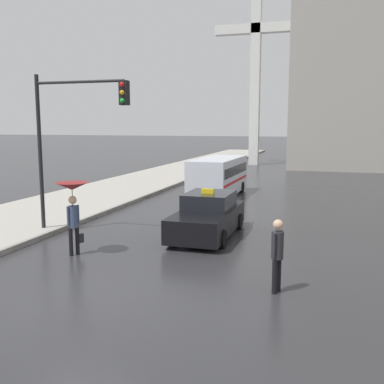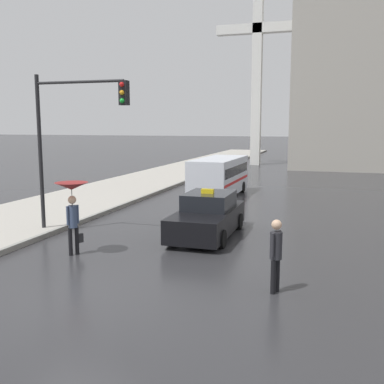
% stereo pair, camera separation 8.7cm
% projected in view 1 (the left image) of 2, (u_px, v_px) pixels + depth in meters
% --- Properties ---
extents(ground_plane, '(300.00, 300.00, 0.00)m').
position_uv_depth(ground_plane, '(73.00, 303.00, 9.92)').
color(ground_plane, '#2D2D30').
extents(taxi, '(1.91, 4.50, 1.69)m').
position_uv_depth(taxi, '(208.00, 216.00, 15.91)').
color(taxi, black).
rests_on(taxi, ground_plane).
extents(ambulance_van, '(2.19, 5.79, 2.11)m').
position_uv_depth(ambulance_van, '(219.00, 175.00, 24.83)').
color(ambulance_van, silver).
rests_on(ambulance_van, ground_plane).
extents(pedestrian_with_umbrella, '(0.98, 0.98, 2.22)m').
position_uv_depth(pedestrian_with_umbrella, '(73.00, 197.00, 13.38)').
color(pedestrian_with_umbrella, black).
rests_on(pedestrian_with_umbrella, ground_plane).
extents(pedestrian_man, '(0.36, 0.43, 1.75)m').
position_uv_depth(pedestrian_man, '(277.00, 250.00, 10.44)').
color(pedestrian_man, black).
rests_on(pedestrian_man, ground_plane).
extents(traffic_light, '(3.57, 0.38, 5.66)m').
position_uv_depth(traffic_light, '(73.00, 124.00, 15.51)').
color(traffic_light, black).
rests_on(traffic_light, ground_plane).
extents(monument_cross, '(7.95, 0.90, 18.07)m').
position_uv_depth(monument_cross, '(256.00, 58.00, 43.12)').
color(monument_cross, white).
rests_on(monument_cross, ground_plane).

